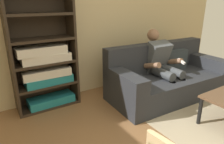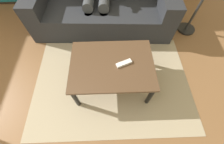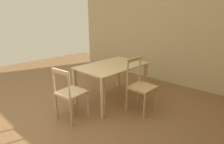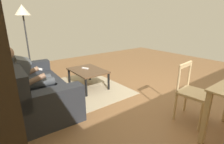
{
  "view_description": "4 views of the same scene",
  "coord_description": "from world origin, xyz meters",
  "px_view_note": "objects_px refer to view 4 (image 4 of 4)",
  "views": [
    {
      "loc": [
        -1.26,
        -0.48,
        1.59
      ],
      "look_at": [
        -0.19,
        1.19,
        0.9
      ],
      "focal_mm": 32.72,
      "sensor_mm": 36.0,
      "label": 1
    },
    {
      "loc": [
        1.42,
        -0.22,
        1.69
      ],
      "look_at": [
        1.45,
        0.62,
        0.25
      ],
      "focal_mm": 22.78,
      "sensor_mm": 36.0,
      "label": 2
    },
    {
      "loc": [
        0.87,
        2.44,
        1.7
      ],
      "look_at": [
        -1.73,
        0.01,
        0.6
      ],
      "focal_mm": 29.4,
      "sensor_mm": 36.0,
      "label": 3
    },
    {
      "loc": [
        -1.81,
        2.44,
        1.56
      ],
      "look_at": [
        -0.19,
        1.19,
        0.9
      ],
      "focal_mm": 26.93,
      "sensor_mm": 36.0,
      "label": 4
    }
  ],
  "objects_px": {
    "couch": "(34,88)",
    "person_lounging": "(29,77)",
    "coffee_table": "(88,72)",
    "floor_lamp": "(23,18)",
    "tv_remote": "(85,68)",
    "dining_chair_facing_couch": "(193,93)"
  },
  "relations": [
    {
      "from": "person_lounging",
      "to": "coffee_table",
      "type": "distance_m",
      "value": 1.3
    },
    {
      "from": "coffee_table",
      "to": "tv_remote",
      "type": "relative_size",
      "value": 5.33
    },
    {
      "from": "couch",
      "to": "person_lounging",
      "type": "relative_size",
      "value": 1.89
    },
    {
      "from": "person_lounging",
      "to": "floor_lamp",
      "type": "relative_size",
      "value": 0.61
    },
    {
      "from": "dining_chair_facing_couch",
      "to": "floor_lamp",
      "type": "bearing_deg",
      "value": 24.32
    },
    {
      "from": "couch",
      "to": "tv_remote",
      "type": "xyz_separation_m",
      "value": [
        0.22,
        -1.21,
        0.12
      ]
    },
    {
      "from": "couch",
      "to": "tv_remote",
      "type": "distance_m",
      "value": 1.24
    },
    {
      "from": "person_lounging",
      "to": "floor_lamp",
      "type": "xyz_separation_m",
      "value": [
        1.44,
        -0.34,
        0.99
      ]
    },
    {
      "from": "person_lounging",
      "to": "dining_chair_facing_couch",
      "type": "distance_m",
      "value": 2.73
    },
    {
      "from": "couch",
      "to": "tv_remote",
      "type": "relative_size",
      "value": 12.57
    },
    {
      "from": "person_lounging",
      "to": "tv_remote",
      "type": "distance_m",
      "value": 1.32
    },
    {
      "from": "tv_remote",
      "to": "dining_chair_facing_couch",
      "type": "height_order",
      "value": "dining_chair_facing_couch"
    },
    {
      "from": "couch",
      "to": "coffee_table",
      "type": "xyz_separation_m",
      "value": [
        0.1,
        -1.21,
        0.05
      ]
    },
    {
      "from": "coffee_table",
      "to": "floor_lamp",
      "type": "bearing_deg",
      "value": 36.44
    },
    {
      "from": "coffee_table",
      "to": "dining_chair_facing_couch",
      "type": "height_order",
      "value": "dining_chair_facing_couch"
    },
    {
      "from": "tv_remote",
      "to": "dining_chair_facing_couch",
      "type": "distance_m",
      "value": 2.36
    },
    {
      "from": "person_lounging",
      "to": "dining_chair_facing_couch",
      "type": "relative_size",
      "value": 1.25
    },
    {
      "from": "couch",
      "to": "dining_chair_facing_couch",
      "type": "bearing_deg",
      "value": -138.53
    },
    {
      "from": "coffee_table",
      "to": "floor_lamp",
      "type": "relative_size",
      "value": 0.49
    },
    {
      "from": "dining_chair_facing_couch",
      "to": "floor_lamp",
      "type": "xyz_separation_m",
      "value": [
        3.41,
        1.54,
        1.1
      ]
    },
    {
      "from": "dining_chair_facing_couch",
      "to": "couch",
      "type": "bearing_deg",
      "value": 41.47
    },
    {
      "from": "person_lounging",
      "to": "tv_remote",
      "type": "bearing_deg",
      "value": -76.69
    }
  ]
}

